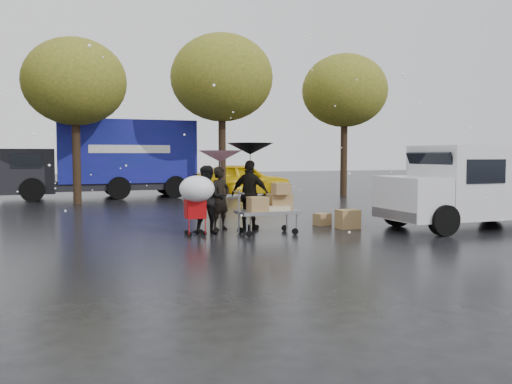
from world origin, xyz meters
name	(u,v)px	position (x,y,z in m)	size (l,w,h in m)	color
ground	(245,234)	(0.00, 0.00, 0.00)	(90.00, 90.00, 0.00)	black
person_pink	(220,198)	(-0.31, 1.00, 0.82)	(0.60, 0.39, 1.64)	black
person_middle	(209,200)	(-0.82, 0.35, 0.85)	(0.82, 0.64, 1.70)	black
person_black	(250,195)	(0.42, 0.74, 0.91)	(1.07, 0.44, 1.82)	black
umbrella_pink	(220,156)	(-0.31, 1.00, 1.92)	(1.15, 1.15, 2.07)	#4C4C4C
umbrella_black	(250,149)	(0.42, 0.74, 2.11)	(1.22, 1.22, 2.27)	#4C4C4C
vendor_cart	(271,205)	(0.62, -0.18, 0.73)	(1.52, 0.80, 1.27)	slate
shopping_cart	(197,192)	(-1.18, 0.09, 1.06)	(0.84, 0.84, 1.46)	#A4090B
white_van	(476,185)	(6.24, -0.99, 1.16)	(4.91, 2.18, 2.20)	silver
blue_truck	(108,159)	(-2.04, 12.84, 1.76)	(8.30, 2.60, 3.50)	navy
box_ground_near	(348,219)	(2.93, 0.03, 0.25)	(0.56, 0.45, 0.50)	brown
box_ground_far	(322,219)	(2.60, 0.87, 0.16)	(0.42, 0.33, 0.33)	brown
yellow_taxi	(242,180)	(3.92, 11.51, 0.79)	(1.86, 4.62, 1.57)	yellow
tree_row	(153,80)	(-0.47, 10.00, 5.02)	(21.60, 4.40, 7.12)	black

